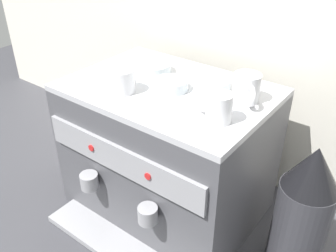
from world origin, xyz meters
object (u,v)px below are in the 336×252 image
object	(u,v)px
ceramic_cup_2	(121,80)
ceramic_bowl_0	(213,84)
ceramic_cup_0	(247,88)
ceramic_bowl_2	(171,85)
coffee_grinder	(303,210)
milk_pitcher	(83,148)
ceramic_bowl_1	(152,68)
espresso_machine	(167,150)
ceramic_cup_1	(218,107)

from	to	relation	value
ceramic_cup_2	ceramic_bowl_0	distance (m)	0.27
ceramic_bowl_0	ceramic_cup_2	bearing A→B (deg)	-139.97
ceramic_cup_0	ceramic_bowl_2	size ratio (longest dim) A/B	1.07
coffee_grinder	milk_pitcher	distance (m)	0.90
ceramic_bowl_0	ceramic_bowl_2	world-z (taller)	same
milk_pitcher	coffee_grinder	bearing A→B (deg)	2.31
ceramic_cup_2	ceramic_bowl_2	size ratio (longest dim) A/B	1.05
ceramic_bowl_1	espresso_machine	bearing A→B (deg)	-29.53
ceramic_bowl_0	ceramic_bowl_2	distance (m)	0.12
espresso_machine	milk_pitcher	size ratio (longest dim) A/B	5.21
ceramic_cup_1	milk_pitcher	bearing A→B (deg)	174.02
ceramic_bowl_0	milk_pitcher	distance (m)	0.69
ceramic_cup_2	ceramic_bowl_2	distance (m)	0.15
espresso_machine	ceramic_bowl_2	world-z (taller)	ceramic_bowl_2
ceramic_cup_1	ceramic_cup_0	bearing A→B (deg)	86.62
espresso_machine	ceramic_cup_0	size ratio (longest dim) A/B	5.94
milk_pitcher	ceramic_cup_1	bearing A→B (deg)	-5.98
milk_pitcher	ceramic_bowl_2	bearing A→B (deg)	0.77
ceramic_bowl_1	milk_pitcher	bearing A→B (deg)	-167.60
ceramic_cup_2	coffee_grinder	size ratio (longest dim) A/B	0.25
ceramic_cup_0	ceramic_bowl_1	xyz separation A→B (m)	(-0.34, 0.00, -0.02)
ceramic_cup_1	coffee_grinder	bearing A→B (deg)	23.92
ceramic_cup_2	milk_pitcher	xyz separation A→B (m)	(-0.34, 0.09, -0.43)
espresso_machine	coffee_grinder	world-z (taller)	espresso_machine
ceramic_cup_1	ceramic_bowl_1	size ratio (longest dim) A/B	0.85
ceramic_cup_1	ceramic_bowl_0	world-z (taller)	ceramic_cup_1
ceramic_cup_0	ceramic_cup_2	bearing A→B (deg)	-153.39
ceramic_cup_2	ceramic_bowl_1	xyz separation A→B (m)	(-0.02, 0.16, -0.02)
ceramic_bowl_0	milk_pitcher	bearing A→B (deg)	-171.27
espresso_machine	ceramic_cup_1	distance (m)	0.36
ceramic_cup_0	ceramic_cup_2	size ratio (longest dim) A/B	1.01
ceramic_cup_0	ceramic_cup_1	bearing A→B (deg)	-93.38
espresso_machine	coffee_grinder	bearing A→B (deg)	3.13
ceramic_cup_1	coffee_grinder	distance (m)	0.39
ceramic_cup_1	coffee_grinder	world-z (taller)	ceramic_cup_1
espresso_machine	milk_pitcher	bearing A→B (deg)	-178.55
espresso_machine	ceramic_cup_2	size ratio (longest dim) A/B	6.01
ceramic_cup_0	ceramic_bowl_1	bearing A→B (deg)	179.94
espresso_machine	ceramic_bowl_0	size ratio (longest dim) A/B	5.89
ceramic_cup_2	coffee_grinder	xyz separation A→B (m)	(0.55, 0.12, -0.29)
coffee_grinder	milk_pitcher	size ratio (longest dim) A/B	3.49
ceramic_cup_2	coffee_grinder	world-z (taller)	ceramic_cup_2
ceramic_cup_0	ceramic_bowl_1	size ratio (longest dim) A/B	0.83
ceramic_cup_2	ceramic_bowl_1	size ratio (longest dim) A/B	0.82
coffee_grinder	ceramic_cup_0	bearing A→B (deg)	171.08
milk_pitcher	espresso_machine	bearing A→B (deg)	1.45
ceramic_bowl_0	coffee_grinder	bearing A→B (deg)	-8.10
ceramic_bowl_1	milk_pitcher	distance (m)	0.53
ceramic_cup_2	ceramic_bowl_0	bearing A→B (deg)	40.03
ceramic_bowl_2	ceramic_bowl_0	bearing A→B (deg)	39.60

